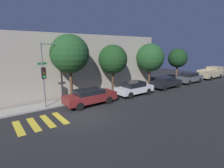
# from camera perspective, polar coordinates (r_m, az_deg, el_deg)

# --- Properties ---
(ground_plane) EXTENTS (60.00, 60.00, 0.00)m
(ground_plane) POSITION_cam_1_polar(r_m,az_deg,el_deg) (13.52, -8.27, -10.21)
(ground_plane) COLOR black
(sidewalk) EXTENTS (26.00, 1.64, 0.14)m
(sidewalk) POSITION_cam_1_polar(r_m,az_deg,el_deg) (16.95, -14.84, -5.64)
(sidewalk) COLOR gray
(sidewalk) RESTS_ON ground
(building_row) EXTENTS (26.00, 6.00, 6.39)m
(building_row) POSITION_cam_1_polar(r_m,az_deg,el_deg) (20.28, -19.85, 5.90)
(building_row) COLOR #A89E8E
(building_row) RESTS_ON ground
(crosswalk) EXTENTS (3.19, 2.60, 0.00)m
(crosswalk) POSITION_cam_1_polar(r_m,az_deg,el_deg) (13.19, -22.25, -11.57)
(crosswalk) COLOR gold
(crosswalk) RESTS_ON ground
(traffic_light_pole) EXTENTS (2.38, 0.56, 5.48)m
(traffic_light_pole) POSITION_cam_1_polar(r_m,az_deg,el_deg) (15.16, -20.09, 5.40)
(traffic_light_pole) COLOR slate
(traffic_light_pole) RESTS_ON ground
(sedan_near_corner) EXTENTS (4.68, 1.81, 1.44)m
(sedan_near_corner) POSITION_cam_1_polar(r_m,az_deg,el_deg) (15.70, -7.17, -4.01)
(sedan_near_corner) COLOR maroon
(sedan_near_corner) RESTS_ON ground
(sedan_middle) EXTENTS (4.28, 1.78, 1.48)m
(sedan_middle) POSITION_cam_1_polar(r_m,az_deg,el_deg) (18.88, 7.28, -1.31)
(sedan_middle) COLOR silver
(sedan_middle) RESTS_ON ground
(sedan_far_end) EXTENTS (4.25, 1.83, 1.46)m
(sedan_far_end) POSITION_cam_1_polar(r_m,az_deg,el_deg) (22.95, 17.17, 0.59)
(sedan_far_end) COLOR black
(sedan_far_end) RESTS_ON ground
(sedan_tail_of_row) EXTENTS (4.53, 1.79, 1.53)m
(sedan_tail_of_row) POSITION_cam_1_polar(r_m,az_deg,el_deg) (27.55, 23.99, 1.96)
(sedan_tail_of_row) COLOR #4C5156
(sedan_tail_of_row) RESTS_ON ground
(pickup_truck) EXTENTS (5.46, 1.98, 1.88)m
(pickup_truck) POSITION_cam_1_polar(r_m,az_deg,el_deg) (33.41, 29.63, 3.26)
(pickup_truck) COLOR tan
(pickup_truck) RESTS_ON ground
(tree_near_corner) EXTENTS (3.51, 3.51, 6.24)m
(tree_near_corner) POSITION_cam_1_polar(r_m,az_deg,el_deg) (16.44, -13.63, 9.50)
(tree_near_corner) COLOR #4C3823
(tree_near_corner) RESTS_ON ground
(tree_midblock) EXTENTS (3.12, 3.12, 5.36)m
(tree_midblock) POSITION_cam_1_polar(r_m,az_deg,el_deg) (18.94, 0.28, 8.01)
(tree_midblock) COLOR #42301E
(tree_midblock) RESTS_ON ground
(tree_far_end) EXTENTS (3.56, 3.56, 5.57)m
(tree_far_end) POSITION_cam_1_polar(r_m,az_deg,el_deg) (23.03, 12.34, 8.41)
(tree_far_end) COLOR #4C3823
(tree_far_end) RESTS_ON ground
(tree_behind_truck) EXTENTS (2.81, 2.81, 4.92)m
(tree_behind_truck) POSITION_cam_1_polar(r_m,az_deg,el_deg) (27.92, 20.64, 7.90)
(tree_behind_truck) COLOR brown
(tree_behind_truck) RESTS_ON ground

